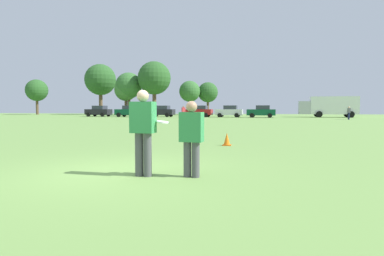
% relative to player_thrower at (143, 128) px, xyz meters
% --- Properties ---
extents(ground_plane, '(143.46, 143.46, 0.00)m').
position_rel_player_thrower_xyz_m(ground_plane, '(-0.65, 0.26, -1.00)').
color(ground_plane, '#6B9347').
extents(player_thrower, '(0.51, 0.32, 1.78)m').
position_rel_player_thrower_xyz_m(player_thrower, '(0.00, 0.00, 0.00)').
color(player_thrower, '#4C4C51').
rests_on(player_thrower, ground).
extents(player_defender, '(0.49, 0.32, 1.55)m').
position_rel_player_thrower_xyz_m(player_defender, '(1.00, 0.10, -0.14)').
color(player_defender, '#4C4C51').
rests_on(player_defender, ground).
extents(frisbee, '(0.27, 0.27, 0.07)m').
position_rel_player_thrower_xyz_m(frisbee, '(0.39, 0.11, 0.12)').
color(frisbee, white).
extents(traffic_cone, '(0.32, 0.32, 0.48)m').
position_rel_player_thrower_xyz_m(traffic_cone, '(1.28, 5.80, -0.77)').
color(traffic_cone, '#D8590C').
rests_on(traffic_cone, ground).
extents(parked_car_near_left, '(4.32, 2.45, 1.82)m').
position_rel_player_thrower_xyz_m(parked_car_near_left, '(-23.04, 43.79, -0.08)').
color(parked_car_near_left, black).
rests_on(parked_car_near_left, ground).
extents(parked_car_mid_left, '(4.32, 2.45, 1.82)m').
position_rel_player_thrower_xyz_m(parked_car_mid_left, '(-17.25, 42.72, -0.08)').
color(parked_car_mid_left, '#0C4C2D').
rests_on(parked_car_mid_left, ground).
extents(parked_car_center, '(4.32, 2.45, 1.82)m').
position_rel_player_thrower_xyz_m(parked_car_center, '(-12.23, 44.26, -0.08)').
color(parked_car_center, black).
rests_on(parked_car_center, ground).
extents(parked_car_mid_right, '(4.32, 2.45, 1.82)m').
position_rel_player_thrower_xyz_m(parked_car_mid_right, '(-6.02, 44.17, -0.08)').
color(parked_car_mid_right, maroon).
rests_on(parked_car_mid_right, ground).
extents(parked_car_near_right, '(4.32, 2.45, 1.82)m').
position_rel_player_thrower_xyz_m(parked_car_near_right, '(-1.25, 43.93, -0.08)').
color(parked_car_near_right, silver).
rests_on(parked_car_near_right, ground).
extents(parked_car_far_right, '(4.32, 2.45, 1.82)m').
position_rel_player_thrower_xyz_m(parked_car_far_right, '(3.64, 42.99, -0.08)').
color(parked_car_far_right, '#0C4C2D').
rests_on(parked_car_far_right, ground).
extents(box_truck, '(8.65, 3.40, 3.18)m').
position_rel_player_thrower_xyz_m(box_truck, '(13.91, 46.27, 0.75)').
color(box_truck, white).
rests_on(box_truck, ground).
extents(bystander_sideline_watcher, '(0.55, 0.51, 1.74)m').
position_rel_player_thrower_xyz_m(bystander_sideline_watcher, '(-7.24, 37.83, -0.02)').
color(bystander_sideline_watcher, black).
rests_on(bystander_sideline_watcher, ground).
extents(bystander_field_marshal, '(0.29, 0.47, 1.63)m').
position_rel_player_thrower_xyz_m(bystander_field_marshal, '(13.96, 36.15, -0.08)').
color(bystander_field_marshal, '#1E234C').
rests_on(bystander_field_marshal, ground).
extents(tree_west_oak, '(4.74, 4.74, 7.70)m').
position_rel_player_thrower_xyz_m(tree_west_oak, '(-44.26, 57.01, 4.29)').
color(tree_west_oak, brown).
rests_on(tree_west_oak, ground).
extents(tree_west_maple, '(6.88, 6.88, 11.18)m').
position_rel_player_thrower_xyz_m(tree_west_maple, '(-31.04, 60.70, 6.69)').
color(tree_west_maple, brown).
rests_on(tree_west_maple, ground).
extents(tree_center_elm, '(4.61, 4.61, 7.49)m').
position_rel_player_thrower_xyz_m(tree_center_elm, '(-23.20, 56.01, 4.15)').
color(tree_center_elm, brown).
rests_on(tree_center_elm, ground).
extents(tree_east_birch, '(5.32, 5.32, 8.65)m').
position_rel_player_thrower_xyz_m(tree_east_birch, '(-22.54, 56.01, 4.95)').
color(tree_east_birch, brown).
rests_on(tree_east_birch, ground).
extents(tree_east_oak, '(6.54, 6.54, 10.62)m').
position_rel_player_thrower_xyz_m(tree_east_oak, '(-16.84, 55.12, 6.30)').
color(tree_east_oak, brown).
rests_on(tree_east_oak, ground).
extents(tree_far_east_pine, '(4.29, 4.29, 6.98)m').
position_rel_player_thrower_xyz_m(tree_far_east_pine, '(-10.32, 58.35, 3.80)').
color(tree_far_east_pine, brown).
rests_on(tree_far_east_pine, ground).
extents(tree_far_west_pine, '(4.19, 4.19, 6.81)m').
position_rel_player_thrower_xyz_m(tree_far_west_pine, '(-6.85, 60.40, 3.68)').
color(tree_far_west_pine, brown).
rests_on(tree_far_west_pine, ground).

